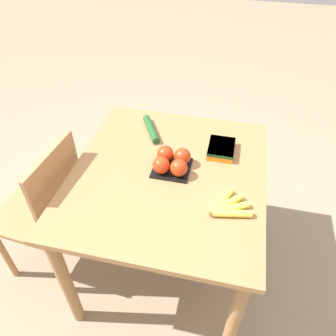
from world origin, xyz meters
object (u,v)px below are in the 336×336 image
at_px(banana_bunch, 227,207).
at_px(cucumber_near, 151,129).
at_px(chair, 46,210).
at_px(carrot_bag, 221,148).
at_px(tomato_pack, 172,162).

bearing_deg(banana_bunch, cucumber_near, 44.29).
relative_size(banana_bunch, cucumber_near, 0.80).
height_order(chair, carrot_bag, chair).
xyz_separation_m(carrot_bag, cucumber_near, (0.09, 0.40, -0.01)).
height_order(chair, banana_bunch, chair).
height_order(chair, tomato_pack, chair).
xyz_separation_m(chair, banana_bunch, (-0.03, -0.94, 0.30)).
xyz_separation_m(tomato_pack, carrot_bag, (0.18, -0.22, -0.02)).
relative_size(chair, tomato_pack, 5.05).
xyz_separation_m(chair, carrot_bag, (0.35, -0.88, 0.31)).
bearing_deg(cucumber_near, banana_bunch, -135.71).
bearing_deg(chair, banana_bunch, 92.82).
distance_m(banana_bunch, cucumber_near, 0.67).
relative_size(banana_bunch, carrot_bag, 1.07).
relative_size(carrot_bag, cucumber_near, 0.75).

